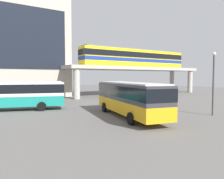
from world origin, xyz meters
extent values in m
plane|color=#605E5B|center=(0.00, 10.00, 0.00)|extent=(120.00, 120.00, 0.00)
cube|color=#ADA89E|center=(17.07, 19.19, 5.38)|extent=(31.35, 7.22, 0.60)
cylinder|color=#ADA89E|center=(2.59, 16.38, 2.54)|extent=(1.10, 1.10, 5.08)
cylinder|color=#ADA89E|center=(31.55, 16.38, 2.54)|extent=(1.10, 1.10, 5.08)
cylinder|color=#ADA89E|center=(2.59, 21.99, 2.54)|extent=(1.10, 1.10, 5.08)
cylinder|color=#ADA89E|center=(31.55, 21.99, 2.54)|extent=(1.10, 1.10, 5.08)
cube|color=yellow|center=(17.35, 19.19, 7.48)|extent=(25.10, 2.90, 3.60)
cube|color=navy|center=(17.35, 19.19, 7.12)|extent=(25.16, 2.96, 0.70)
cube|color=black|center=(17.35, 19.19, 8.20)|extent=(25.16, 2.96, 1.10)
cube|color=slate|center=(17.35, 19.19, 9.40)|extent=(24.10, 2.61, 0.24)
cube|color=orange|center=(0.13, -1.48, 1.05)|extent=(4.79, 11.28, 1.10)
cube|color=#333338|center=(0.13, -1.48, 2.35)|extent=(4.79, 11.28, 1.50)
cube|color=black|center=(0.13, -1.48, 2.43)|extent=(4.84, 11.33, 0.96)
cube|color=silver|center=(0.13, -1.48, 3.16)|extent=(4.55, 10.72, 0.12)
cylinder|color=black|center=(-0.34, 2.23, 0.50)|extent=(0.49, 1.04, 1.00)
cylinder|color=black|center=(2.10, 1.70, 0.50)|extent=(0.49, 1.04, 1.00)
cylinder|color=black|center=(-1.75, -4.22, 0.50)|extent=(0.49, 1.04, 1.00)
cylinder|color=black|center=(0.69, -4.75, 0.50)|extent=(0.49, 1.04, 1.00)
cube|color=teal|center=(-8.35, 8.59, 1.05)|extent=(11.25, 5.63, 1.10)
cube|color=white|center=(-8.35, 8.59, 2.35)|extent=(11.25, 5.63, 1.50)
cube|color=black|center=(-8.35, 8.59, 2.43)|extent=(11.30, 5.68, 0.96)
cube|color=silver|center=(-8.35, 8.59, 3.16)|extent=(10.69, 5.34, 0.12)
cylinder|color=black|center=(-5.77, 6.49, 0.50)|extent=(1.04, 0.56, 1.00)
cylinder|color=black|center=(-5.04, 8.88, 0.50)|extent=(1.04, 0.56, 1.00)
torus|color=black|center=(14.77, 14.37, 0.34)|extent=(0.74, 0.10, 0.74)
torus|color=black|center=(13.72, 14.31, 0.34)|extent=(0.74, 0.10, 0.74)
cylinder|color=#B21E1E|center=(14.24, 14.34, 0.62)|extent=(1.05, 0.11, 0.05)
cylinder|color=#B21E1E|center=(13.72, 14.31, 0.64)|extent=(0.04, 0.04, 0.55)
cylinder|color=#B21E1E|center=(14.77, 14.37, 0.69)|extent=(0.04, 0.04, 0.65)
torus|color=black|center=(8.57, 12.68, 0.34)|extent=(0.72, 0.30, 0.74)
torus|color=black|center=(7.57, 12.33, 0.34)|extent=(0.72, 0.30, 0.74)
cylinder|color=#996626|center=(8.07, 12.51, 0.62)|extent=(1.01, 0.39, 0.05)
cylinder|color=#996626|center=(7.57, 12.33, 0.64)|extent=(0.04, 0.04, 0.55)
cylinder|color=#996626|center=(8.57, 12.68, 0.69)|extent=(0.04, 0.04, 0.65)
torus|color=black|center=(11.49, 12.92, 0.34)|extent=(0.74, 0.15, 0.74)
torus|color=black|center=(10.45, 12.80, 0.34)|extent=(0.74, 0.15, 0.74)
cylinder|color=black|center=(10.97, 12.86, 0.62)|extent=(1.05, 0.17, 0.05)
cylinder|color=black|center=(10.45, 12.80, 0.64)|extent=(0.04, 0.04, 0.55)
cylinder|color=black|center=(11.49, 12.92, 0.69)|extent=(0.04, 0.04, 0.65)
cylinder|color=#724C8C|center=(4.00, 5.65, 0.41)|extent=(0.32, 0.32, 0.82)
cube|color=gray|center=(4.00, 5.65, 1.14)|extent=(0.42, 0.28, 0.65)
sphere|color=tan|center=(4.00, 5.65, 1.58)|extent=(0.22, 0.22, 0.22)
cylinder|color=#3F3F44|center=(7.45, -5.13, 2.88)|extent=(0.16, 0.16, 5.76)
sphere|color=silver|center=(7.45, -5.13, 5.91)|extent=(0.36, 0.36, 0.36)
camera|label=1|loc=(-12.05, -17.68, 3.77)|focal=35.26mm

